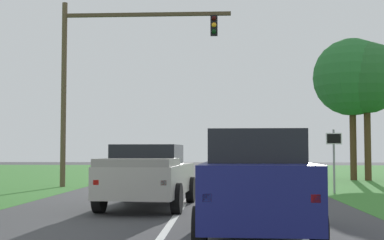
# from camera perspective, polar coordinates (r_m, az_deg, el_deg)

# --- Properties ---
(ground_plane) EXTENTS (120.00, 120.00, 0.00)m
(ground_plane) POSITION_cam_1_polar(r_m,az_deg,el_deg) (15.85, -1.05, -9.16)
(ground_plane) COLOR #424244
(red_suv_near) EXTENTS (2.27, 5.04, 2.00)m
(red_suv_near) POSITION_cam_1_polar(r_m,az_deg,el_deg) (10.49, 6.72, -6.37)
(red_suv_near) COLOR navy
(red_suv_near) RESTS_ON ground_plane
(pickup_truck_lead) EXTENTS (2.51, 5.23, 1.80)m
(pickup_truck_lead) POSITION_cam_1_polar(r_m,az_deg,el_deg) (15.53, -4.62, -5.79)
(pickup_truck_lead) COLOR #B7B2A8
(pickup_truck_lead) RESTS_ON ground_plane
(traffic_light) EXTENTS (7.72, 0.40, 8.41)m
(traffic_light) POSITION_cam_1_polar(r_m,az_deg,el_deg) (24.88, -9.15, 5.80)
(traffic_light) COLOR brown
(traffic_light) RESTS_ON ground_plane
(keep_moving_sign) EXTENTS (0.60, 0.09, 2.44)m
(keep_moving_sign) POSITION_cam_1_polar(r_m,az_deg,el_deg) (21.32, 14.79, -3.33)
(keep_moving_sign) COLOR gray
(keep_moving_sign) RESTS_ON ground_plane
(oak_tree_right) EXTENTS (4.32, 4.32, 7.90)m
(oak_tree_right) POSITION_cam_1_polar(r_m,az_deg,el_deg) (31.42, 16.58, 4.34)
(oak_tree_right) COLOR #4C351E
(oak_tree_right) RESTS_ON ground_plane
(extra_tree_1) EXTENTS (3.94, 3.94, 7.61)m
(extra_tree_1) POSITION_cam_1_polar(r_m,az_deg,el_deg) (31.23, 17.98, 4.23)
(extra_tree_1) COLOR #4C351E
(extra_tree_1) RESTS_ON ground_plane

